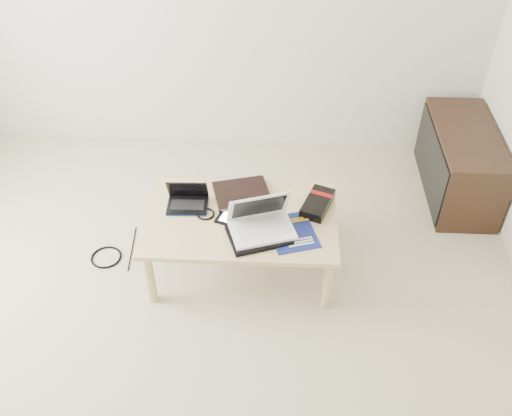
{
  "coord_description": "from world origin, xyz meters",
  "views": [
    {
      "loc": [
        0.53,
        -1.79,
        2.59
      ],
      "look_at": [
        0.41,
        0.65,
        0.47
      ],
      "focal_mm": 40.0,
      "sensor_mm": 36.0,
      "label": 1
    }
  ],
  "objects_px": {
    "coffee_table": "(241,223)",
    "white_laptop": "(261,222)",
    "netbook": "(188,200)",
    "gpu_box": "(318,203)",
    "media_cabinet": "(459,163)"
  },
  "relations": [
    {
      "from": "white_laptop",
      "to": "gpu_box",
      "type": "distance_m",
      "value": 0.39
    },
    {
      "from": "coffee_table",
      "to": "white_laptop",
      "type": "height_order",
      "value": "white_laptop"
    },
    {
      "from": "coffee_table",
      "to": "netbook",
      "type": "distance_m",
      "value": 0.34
    },
    {
      "from": "media_cabinet",
      "to": "white_laptop",
      "type": "xyz_separation_m",
      "value": [
        -1.33,
        -0.91,
        0.22
      ]
    },
    {
      "from": "media_cabinet",
      "to": "netbook",
      "type": "relative_size",
      "value": 3.72
    },
    {
      "from": "white_laptop",
      "to": "media_cabinet",
      "type": "bearing_deg",
      "value": 34.38
    },
    {
      "from": "media_cabinet",
      "to": "gpu_box",
      "type": "relative_size",
      "value": 3.02
    },
    {
      "from": "netbook",
      "to": "gpu_box",
      "type": "bearing_deg",
      "value": 1.35
    },
    {
      "from": "white_laptop",
      "to": "gpu_box",
      "type": "height_order",
      "value": "white_laptop"
    },
    {
      "from": "coffee_table",
      "to": "white_laptop",
      "type": "distance_m",
      "value": 0.2
    },
    {
      "from": "coffee_table",
      "to": "white_laptop",
      "type": "xyz_separation_m",
      "value": [
        0.12,
        -0.11,
        0.12
      ]
    },
    {
      "from": "media_cabinet",
      "to": "netbook",
      "type": "xyz_separation_m",
      "value": [
        -1.77,
        -0.71,
        0.18
      ]
    },
    {
      "from": "netbook",
      "to": "gpu_box",
      "type": "height_order",
      "value": "netbook"
    },
    {
      "from": "media_cabinet",
      "to": "gpu_box",
      "type": "xyz_separation_m",
      "value": [
        -1.01,
        -0.69,
        0.18
      ]
    },
    {
      "from": "netbook",
      "to": "gpu_box",
      "type": "distance_m",
      "value": 0.76
    }
  ]
}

